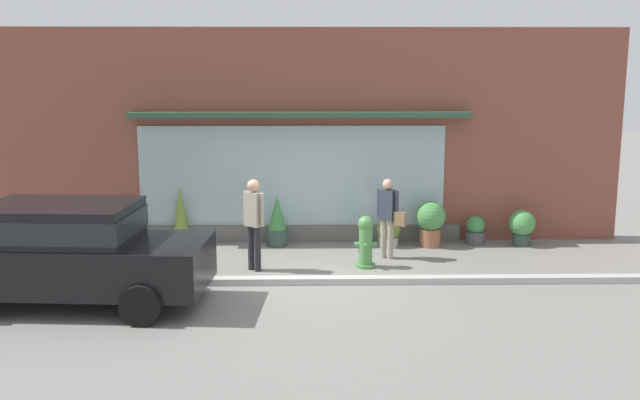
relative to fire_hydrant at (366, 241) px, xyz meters
The scene contains 14 objects.
ground_plane 1.62m from the fire_hydrant, 145.34° to the right, with size 60.00×60.00×0.00m, color gray.
curb_strip 1.72m from the fire_hydrant, 139.64° to the right, with size 14.00×0.24×0.12m, color #B2B2AD.
storefront 3.16m from the fire_hydrant, 118.65° to the left, with size 14.00×0.81×4.62m.
fire_hydrant is the anchor object (origin of this frame).
pedestrian_with_handbag 0.90m from the fire_hydrant, 51.09° to the left, with size 0.56×0.45×1.62m.
pedestrian_passerby 2.19m from the fire_hydrant, behind, with size 0.41×0.37×1.74m.
parked_car_black 5.38m from the fire_hydrant, 156.49° to the right, with size 4.33×2.19×1.67m.
potted_plant_doorstep 3.86m from the fire_hydrant, 24.96° to the left, with size 0.57×0.57×0.78m.
potted_plant_near_hydrant 3.10m from the fire_hydrant, 35.08° to the left, with size 0.40×0.40×0.62m.
potted_plant_window_right 5.39m from the fire_hydrant, 159.17° to the left, with size 0.48×0.48×0.83m.
potted_plant_window_center 2.44m from the fire_hydrant, 136.09° to the left, with size 0.44×0.44×1.08m.
potted_plant_by_entrance 1.74m from the fire_hydrant, 68.88° to the left, with size 0.50×0.50×0.63m.
potted_plant_trailing_edge 4.33m from the fire_hydrant, 153.03° to the left, with size 0.38×0.38×1.28m.
potted_plant_window_left 2.21m from the fire_hydrant, 46.51° to the left, with size 0.64×0.64×0.98m.
Camera 1 is at (0.13, -12.52, 3.81)m, focal length 40.51 mm.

